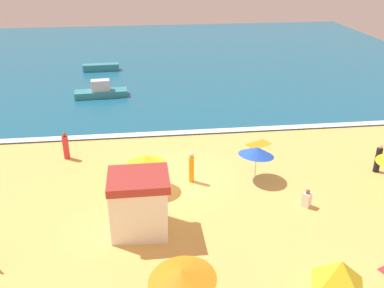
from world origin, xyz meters
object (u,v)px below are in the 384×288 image
(beachgoer_6, at_px, (191,168))
(beachgoer_0, at_px, (378,159))
(lifeguard_cabana, at_px, (140,203))
(beach_umbrella_5, at_px, (257,151))
(beach_umbrella_3, at_px, (182,276))
(small_boat_0, at_px, (101,67))
(beach_tent, at_px, (340,275))
(small_boat_1, at_px, (101,91))
(beach_umbrella_0, at_px, (145,161))
(beachgoer_5, at_px, (66,146))
(beachgoer_1, at_px, (307,199))

(beachgoer_6, bearing_deg, beachgoer_0, -0.87)
(lifeguard_cabana, xyz_separation_m, beachgoer_0, (13.30, 3.94, -0.63))
(lifeguard_cabana, xyz_separation_m, beach_umbrella_5, (6.29, 4.00, 0.25))
(beach_umbrella_3, relative_size, small_boat_0, 0.88)
(beach_tent, bearing_deg, beachgoer_6, 116.96)
(beachgoer_6, bearing_deg, small_boat_1, 111.06)
(beach_umbrella_0, distance_m, beach_umbrella_5, 5.99)
(beach_tent, bearing_deg, small_boat_0, 108.52)
(beach_umbrella_0, distance_m, beach_umbrella_3, 8.98)
(beach_umbrella_3, height_order, small_boat_1, beach_umbrella_3)
(beach_umbrella_5, xyz_separation_m, beachgoer_6, (-3.51, 0.10, -0.81))
(beach_umbrella_5, height_order, beachgoer_5, beach_umbrella_5)
(beach_tent, height_order, beachgoer_1, beach_tent)
(lifeguard_cabana, xyz_separation_m, small_boat_1, (-3.00, 19.12, -0.86))
(lifeguard_cabana, xyz_separation_m, beach_umbrella_0, (0.31, 3.63, 0.24))
(beach_umbrella_3, height_order, beach_tent, beach_umbrella_3)
(beach_tent, bearing_deg, small_boat_1, 113.28)
(small_boat_0, relative_size, small_boat_1, 0.82)
(beachgoer_0, distance_m, beachgoer_1, 6.02)
(beach_umbrella_3, xyz_separation_m, small_boat_1, (-4.31, 24.41, -1.35))
(beach_umbrella_5, height_order, small_boat_1, beach_umbrella_5)
(beachgoer_1, bearing_deg, beach_umbrella_3, -137.29)
(beach_umbrella_3, distance_m, beachgoer_0, 15.17)
(beachgoer_5, bearing_deg, beachgoer_0, -12.42)
(lifeguard_cabana, relative_size, beachgoer_6, 1.61)
(beach_tent, relative_size, beachgoer_5, 1.46)
(beachgoer_6, bearing_deg, beach_umbrella_5, -1.57)
(lifeguard_cabana, relative_size, beach_tent, 1.13)
(beachgoer_0, height_order, beachgoer_1, beachgoer_0)
(lifeguard_cabana, distance_m, beachgoer_5, 8.94)
(beach_tent, bearing_deg, lifeguard_cabana, 147.44)
(beach_umbrella_5, bearing_deg, beach_tent, -83.91)
(beach_umbrella_0, height_order, beach_umbrella_3, beach_umbrella_3)
(beachgoer_5, relative_size, small_boat_0, 0.46)
(beach_umbrella_5, relative_size, beach_tent, 1.13)
(beach_tent, height_order, beachgoer_5, beachgoer_5)
(beachgoer_1, xyz_separation_m, small_boat_1, (-11.08, 18.16, 0.14))
(beach_tent, distance_m, small_boat_0, 33.90)
(lifeguard_cabana, bearing_deg, beachgoer_5, 118.85)
(beach_umbrella_3, xyz_separation_m, beachgoer_1, (6.77, 6.25, -1.49))
(small_boat_0, bearing_deg, beach_umbrella_0, -80.79)
(beach_umbrella_3, xyz_separation_m, beachgoer_0, (11.99, 9.22, -1.12))
(beach_umbrella_0, height_order, beachgoer_6, beach_umbrella_0)
(beach_umbrella_0, bearing_deg, beach_umbrella_5, 3.48)
(lifeguard_cabana, distance_m, beach_umbrella_0, 3.66)
(beachgoer_0, height_order, small_boat_1, beachgoer_0)
(beachgoer_0, height_order, beachgoer_5, beachgoer_5)
(lifeguard_cabana, relative_size, beachgoer_1, 2.96)
(beach_umbrella_5, height_order, beachgoer_1, beach_umbrella_5)
(beachgoer_1, xyz_separation_m, small_boat_0, (-11.64, 26.58, 0.02))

